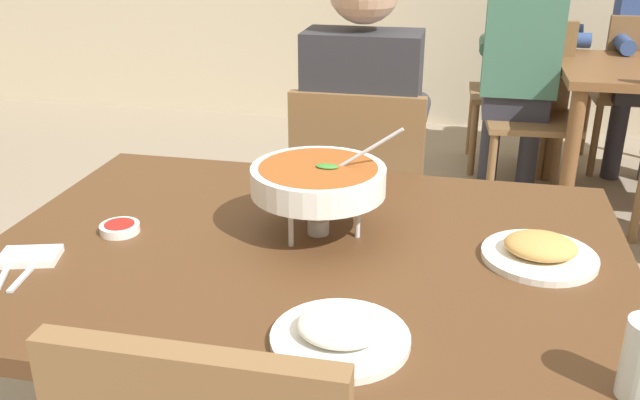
# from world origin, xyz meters

# --- Properties ---
(dining_table_main) EXTENTS (1.39, 1.00, 0.73)m
(dining_table_main) POSITION_xyz_m (0.00, 0.00, 0.63)
(dining_table_main) COLOR #51331C
(dining_table_main) RESTS_ON ground_plane
(chair_diner_main) EXTENTS (0.44, 0.44, 0.90)m
(chair_diner_main) POSITION_xyz_m (-0.00, 0.79, 0.51)
(chair_diner_main) COLOR brown
(chair_diner_main) RESTS_ON ground_plane
(diner_main) EXTENTS (0.40, 0.45, 1.31)m
(diner_main) POSITION_xyz_m (0.00, 0.82, 0.75)
(diner_main) COLOR #2D2D38
(diner_main) RESTS_ON ground_plane
(curry_bowl) EXTENTS (0.33, 0.30, 0.26)m
(curry_bowl) POSITION_xyz_m (0.01, 0.07, 0.85)
(curry_bowl) COLOR silver
(curry_bowl) RESTS_ON dining_table_main
(rice_plate) EXTENTS (0.24, 0.24, 0.06)m
(rice_plate) POSITION_xyz_m (0.14, -0.34, 0.75)
(rice_plate) COLOR white
(rice_plate) RESTS_ON dining_table_main
(appetizer_plate) EXTENTS (0.24, 0.24, 0.06)m
(appetizer_plate) POSITION_xyz_m (0.49, 0.04, 0.75)
(appetizer_plate) COLOR white
(appetizer_plate) RESTS_ON dining_table_main
(sauce_dish) EXTENTS (0.09, 0.09, 0.02)m
(sauce_dish) POSITION_xyz_m (-0.43, -0.02, 0.74)
(sauce_dish) COLOR white
(sauce_dish) RESTS_ON dining_table_main
(napkin_folded) EXTENTS (0.14, 0.11, 0.02)m
(napkin_folded) POSITION_xyz_m (-0.55, -0.18, 0.73)
(napkin_folded) COLOR white
(napkin_folded) RESTS_ON dining_table_main
(fork_utensil) EXTENTS (0.08, 0.16, 0.01)m
(fork_utensil) POSITION_xyz_m (-0.57, -0.23, 0.73)
(fork_utensil) COLOR silver
(fork_utensil) RESTS_ON dining_table_main
(spoon_utensil) EXTENTS (0.04, 0.17, 0.01)m
(spoon_utensil) POSITION_xyz_m (-0.52, -0.23, 0.73)
(spoon_utensil) COLOR silver
(spoon_utensil) RESTS_ON dining_table_main
(chair_bg_left) EXTENTS (0.46, 0.46, 0.90)m
(chair_bg_left) POSITION_xyz_m (0.66, 2.70, 0.51)
(chair_bg_left) COLOR brown
(chair_bg_left) RESTS_ON ground_plane
(chair_bg_middle) EXTENTS (0.47, 0.47, 0.90)m
(chair_bg_middle) POSITION_xyz_m (0.64, 2.25, 0.51)
(chair_bg_middle) COLOR brown
(chair_bg_middle) RESTS_ON ground_plane
(chair_bg_right) EXTENTS (0.44, 0.44, 0.90)m
(chair_bg_right) POSITION_xyz_m (1.25, 2.73, 0.51)
(chair_bg_right) COLOR brown
(chair_bg_right) RESTS_ON ground_plane
(patron_bg_left) EXTENTS (0.45, 0.40, 1.31)m
(patron_bg_left) POSITION_xyz_m (0.65, 2.76, 0.75)
(patron_bg_left) COLOR #2D2D38
(patron_bg_left) RESTS_ON ground_plane
(patron_bg_middle) EXTENTS (0.40, 0.45, 1.31)m
(patron_bg_middle) POSITION_xyz_m (0.57, 2.19, 0.75)
(patron_bg_middle) COLOR #2D2D38
(patron_bg_middle) RESTS_ON ground_plane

